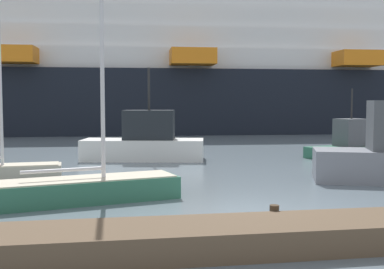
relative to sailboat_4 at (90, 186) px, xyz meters
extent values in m
plane|color=slate|center=(4.82, -2.52, -0.51)|extent=(600.00, 600.00, 0.00)
cube|color=brown|center=(4.82, -6.01, -0.19)|extent=(20.42, 1.89, 0.65)
cylinder|color=#423323|center=(4.82, -4.97, -0.12)|extent=(0.24, 0.24, 0.78)
cube|color=#2D6B51|center=(-0.01, 0.00, -0.13)|extent=(6.26, 3.14, 0.76)
cube|color=beige|center=(-0.01, 0.00, 0.27)|extent=(5.99, 2.95, 0.04)
cylinder|color=silver|center=(0.46, 0.12, 4.73)|extent=(0.14, 0.14, 8.95)
cylinder|color=silver|center=(-0.85, -0.22, 0.60)|extent=(2.65, 0.78, 0.12)
cube|color=white|center=(2.47, 11.13, 0.10)|extent=(7.31, 3.68, 1.21)
cube|color=#1E2328|center=(2.81, 11.06, 1.55)|extent=(3.18, 2.34, 1.70)
cylinder|color=#262626|center=(2.81, 11.06, 3.62)|extent=(0.14, 0.14, 2.45)
cube|color=#2D6B51|center=(14.87, 10.43, -0.17)|extent=(5.56, 3.17, 0.69)
cube|color=#4C5156|center=(15.12, 10.50, 1.01)|extent=(2.05, 1.81, 1.67)
cylinder|color=#262626|center=(15.12, 10.50, 2.77)|extent=(0.11, 0.11, 1.84)
sphere|color=green|center=(17.90, 13.99, -0.23)|extent=(0.56, 0.56, 0.56)
cylinder|color=black|center=(17.90, 13.99, 0.47)|extent=(0.06, 0.06, 0.84)
cube|color=black|center=(-8.27, 39.63, 2.86)|extent=(123.13, 22.26, 6.74)
cube|color=white|center=(-8.27, 39.63, 7.33)|extent=(113.25, 19.79, 2.21)
cube|color=white|center=(-8.27, 39.63, 9.54)|extent=(106.45, 18.61, 2.21)
cube|color=white|center=(-8.27, 39.63, 11.74)|extent=(99.66, 17.42, 2.21)
cube|color=white|center=(-8.27, 39.63, 13.95)|extent=(92.86, 16.23, 2.21)
cube|color=orange|center=(-8.65, 30.71, 7.33)|extent=(4.55, 3.61, 1.54)
cube|color=orange|center=(8.49, 30.00, 7.33)|extent=(4.55, 3.61, 1.54)
cube|color=orange|center=(25.63, 29.28, 7.33)|extent=(4.55, 3.61, 1.54)
camera|label=1|loc=(0.87, -16.17, 2.86)|focal=43.93mm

